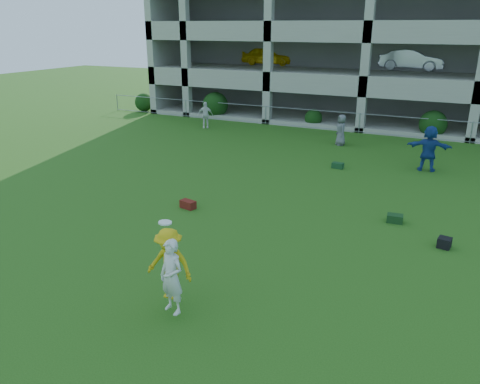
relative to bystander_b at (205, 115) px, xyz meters
The scene contains 12 objects.
ground 18.70m from the bystander_b, 61.28° to the right, with size 100.00×100.00×0.00m, color #235114.
bystander_b is the anchor object (origin of this frame).
bystander_c 8.75m from the bystander_b, ahead, with size 0.80×0.52×1.64m, color slate.
bystander_d 13.82m from the bystander_b, 15.87° to the right, with size 1.86×0.59×2.01m, color #204294.
bag_red_a 13.64m from the bystander_b, 63.10° to the right, with size 0.55×0.30×0.28m, color #51190E.
bag_green_c 16.53m from the bystander_b, 38.66° to the right, with size 0.50×0.35×0.26m, color #133417.
crate_d 18.55m from the bystander_b, 38.78° to the right, with size 0.35×0.35×0.30m, color black.
bag_green_g 10.96m from the bystander_b, 27.76° to the right, with size 0.50×0.30×0.25m, color #163D1D.
frisbee_contest 19.90m from the bystander_b, 62.67° to the right, with size 1.18×0.96×2.13m.
parking_garage 15.35m from the bystander_b, 51.61° to the left, with size 30.00×14.00×12.00m.
fence 9.35m from the bystander_b, 16.24° to the left, with size 36.06×0.06×1.20m.
shrub_row 13.99m from the bystander_b, 13.73° to the left, with size 34.38×2.52×3.50m.
Camera 1 is at (5.40, -8.75, 6.06)m, focal length 35.00 mm.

